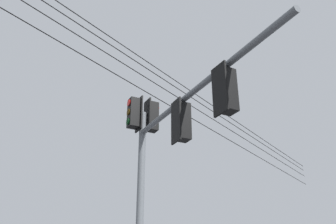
# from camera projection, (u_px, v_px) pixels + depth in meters

# --- Properties ---
(signal_mast_assembly) EXTENTS (4.68, 4.67, 6.58)m
(signal_mast_assembly) POSITION_uv_depth(u_px,v_px,m) (162.00, 144.00, 9.04)
(signal_mast_assembly) COLOR slate
(signal_mast_assembly) RESTS_ON ground
(overhead_wire_span) EXTENTS (9.26, 24.65, 1.42)m
(overhead_wire_span) POSITION_uv_depth(u_px,v_px,m) (168.00, 88.00, 12.08)
(overhead_wire_span) COLOR black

